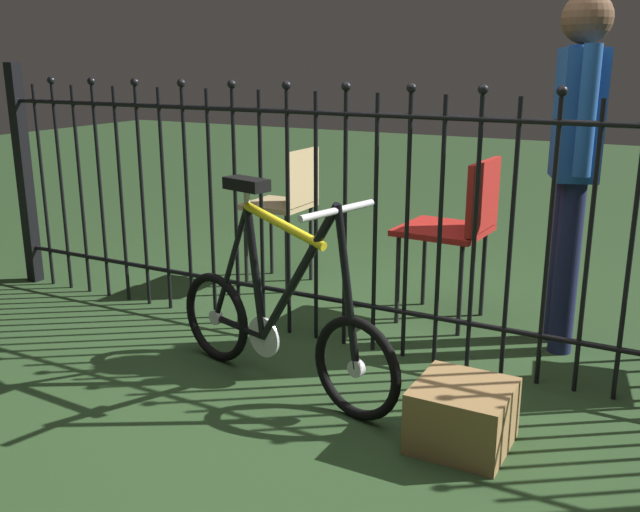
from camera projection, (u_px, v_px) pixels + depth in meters
ground_plane at (323, 397)px, 2.94m from camera, size 20.00×20.00×0.00m
iron_fence at (371, 215)px, 3.26m from camera, size 4.76×0.07×1.32m
bicycle at (279, 318)px, 2.96m from camera, size 1.22×0.44×0.87m
chair_red at (458, 222)px, 3.64m from camera, size 0.45×0.45×0.86m
chair_tan at (288, 200)px, 4.27m from camera, size 0.37×0.36×0.83m
person_visitor at (575, 145)px, 3.22m from camera, size 0.27×0.45×1.62m
display_crate at (462, 415)px, 2.55m from camera, size 0.33×0.33×0.23m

